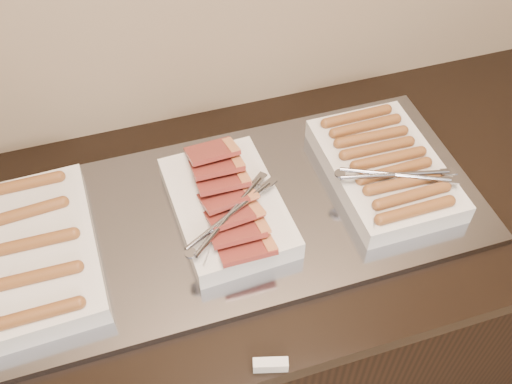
# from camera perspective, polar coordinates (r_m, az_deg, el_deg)

# --- Properties ---
(counter) EXTENTS (2.06, 0.76, 0.90)m
(counter) POSITION_cam_1_polar(r_m,az_deg,el_deg) (1.65, -3.02, -12.56)
(counter) COLOR black
(counter) RESTS_ON ground
(warming_tray) EXTENTS (1.20, 0.50, 0.02)m
(warming_tray) POSITION_cam_1_polar(r_m,az_deg,el_deg) (1.27, -4.22, -2.77)
(warming_tray) COLOR gray
(warming_tray) RESTS_ON counter
(dish_left) EXTENTS (0.28, 0.40, 0.07)m
(dish_left) POSITION_cam_1_polar(r_m,az_deg,el_deg) (1.25, -21.67, -5.65)
(dish_left) COLOR silver
(dish_left) RESTS_ON warming_tray
(dish_center) EXTENTS (0.26, 0.36, 0.09)m
(dish_center) POSITION_cam_1_polar(r_m,az_deg,el_deg) (1.24, -2.89, -1.36)
(dish_center) COLOR silver
(dish_center) RESTS_ON warming_tray
(dish_right) EXTENTS (0.27, 0.37, 0.08)m
(dish_right) POSITION_cam_1_polar(r_m,az_deg,el_deg) (1.34, 12.74, 2.40)
(dish_right) COLOR silver
(dish_right) RESTS_ON warming_tray
(label_holder) EXTENTS (0.07, 0.04, 0.03)m
(label_holder) POSITION_cam_1_polar(r_m,az_deg,el_deg) (1.09, 1.46, -16.90)
(label_holder) COLOR silver
(label_holder) RESTS_ON counter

